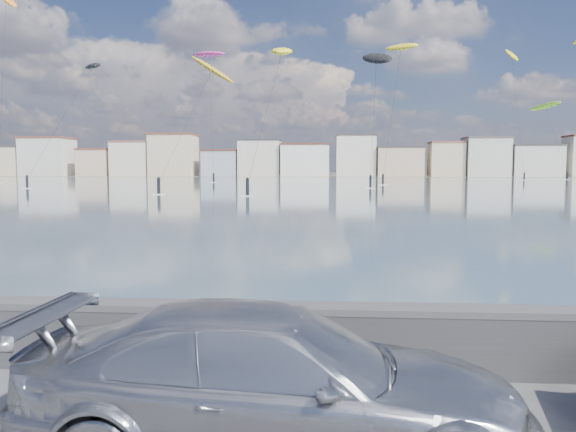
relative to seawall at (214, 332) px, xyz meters
name	(u,v)px	position (x,y,z in m)	size (l,w,h in m)	color
bay_water	(318,185)	(0.00, 88.80, -0.58)	(500.00, 177.00, 0.00)	#334A5A
far_shore_strip	(323,176)	(0.00, 197.30, -0.57)	(500.00, 60.00, 0.00)	#4C473D
seawall	(214,332)	(0.00, 0.00, 0.00)	(400.00, 0.36, 1.08)	#28282B
far_buildings	(327,159)	(1.31, 183.30, 5.44)	(240.79, 13.26, 14.60)	beige
car_silver	(275,382)	(1.12, -2.34, 0.19)	(2.16, 5.31, 1.54)	#A9AAB0
kitesurfer_0	(401,49)	(14.71, 96.61, 23.77)	(7.77, 11.77, 26.16)	yellow
kitesurfer_1	(92,68)	(-37.77, 84.87, 19.10)	(7.66, 20.10, 21.41)	black
kitesurfer_2	(6,0)	(-64.09, 105.22, 36.40)	(8.64, 13.92, 40.41)	orange
kitesurfer_3	(545,107)	(60.54, 150.71, 18.82)	(7.67, 18.93, 21.18)	#8CD826
kitesurfer_4	(512,58)	(45.74, 133.24, 28.86)	(3.78, 10.75, 32.61)	yellow
kitesurfer_6	(376,59)	(9.25, 83.43, 19.53)	(6.07, 14.42, 22.66)	black
kitesurfer_9	(211,72)	(-14.21, 68.45, 15.36)	(7.19, 17.83, 18.69)	#BF8C19
kitesurfer_11	(209,55)	(-23.91, 112.74, 26.36)	(10.15, 14.33, 28.29)	#E5338C
kitesurfer_16	(282,53)	(-4.26, 64.18, 16.90)	(4.59, 18.85, 19.20)	yellow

